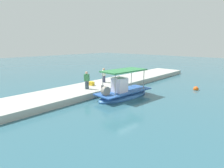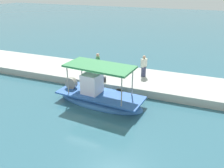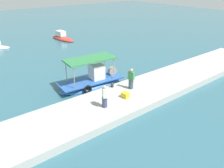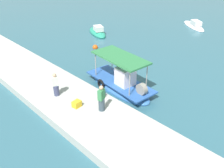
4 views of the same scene
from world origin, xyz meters
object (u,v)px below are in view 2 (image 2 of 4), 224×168
at_px(main_fishing_boat, 99,96).
at_px(cargo_crate, 118,71).
at_px(fisherman_near_bollard, 144,67).
at_px(mooring_bollard, 105,79).
at_px(fisherman_by_crate, 98,65).

height_order(main_fishing_boat, cargo_crate, main_fishing_boat).
bearing_deg(cargo_crate, main_fishing_boat, 92.95).
bearing_deg(fisherman_near_bollard, mooring_bollard, 42.34).
bearing_deg(mooring_bollard, fisherman_by_crate, -47.59).
bearing_deg(mooring_bollard, cargo_crate, -99.35).
relative_size(main_fishing_boat, fisherman_by_crate, 3.52).
bearing_deg(main_fishing_boat, mooring_bollard, -76.02).
bearing_deg(fisherman_by_crate, main_fishing_boat, 115.40).
height_order(main_fishing_boat, mooring_bollard, main_fishing_boat).
bearing_deg(main_fishing_boat, fisherman_by_crate, -64.60).
relative_size(fisherman_near_bollard, mooring_bollard, 4.52).
xyz_separation_m(fisherman_by_crate, mooring_bollard, (-1.02, 1.12, -0.60)).
height_order(fisherman_by_crate, cargo_crate, fisherman_by_crate).
height_order(fisherman_near_bollard, mooring_bollard, fisherman_near_bollard).
height_order(fisherman_near_bollard, fisherman_by_crate, fisherman_by_crate).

